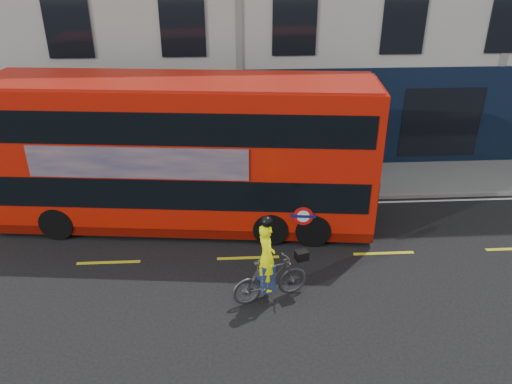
{
  "coord_description": "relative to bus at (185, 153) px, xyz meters",
  "views": [
    {
      "loc": [
        -0.49,
        -10.6,
        8.15
      ],
      "look_at": [
        0.3,
        2.73,
        1.52
      ],
      "focal_mm": 35.0,
      "sensor_mm": 36.0,
      "label": 1
    }
  ],
  "objects": [
    {
      "name": "bus",
      "position": [
        0.0,
        0.0,
        0.0
      ],
      "size": [
        11.86,
        3.89,
        4.7
      ],
      "rotation": [
        0.0,
        0.0,
        -0.11
      ],
      "color": "red",
      "rests_on": "ground"
    },
    {
      "name": "cyclist",
      "position": [
        2.28,
        -4.12,
        -1.6
      ],
      "size": [
        2.1,
        1.14,
        2.43
      ],
      "rotation": [
        0.0,
        0.0,
        0.3
      ],
      "color": "#45474A",
      "rests_on": "ground"
    },
    {
      "name": "ground",
      "position": [
        1.83,
        -3.73,
        -2.41
      ],
      "size": [
        120.0,
        120.0,
        0.0
      ],
      "primitive_type": "plane",
      "color": "black",
      "rests_on": "ground"
    },
    {
      "name": "kerb",
      "position": [
        1.83,
        1.27,
        -2.35
      ],
      "size": [
        60.0,
        0.12,
        0.13
      ],
      "primitive_type": "cube",
      "color": "slate",
      "rests_on": "ground"
    },
    {
      "name": "road_edge_line",
      "position": [
        1.83,
        0.97,
        -2.41
      ],
      "size": [
        58.0,
        0.1,
        0.01
      ],
      "primitive_type": "cube",
      "color": "silver",
      "rests_on": "ground"
    },
    {
      "name": "pavement",
      "position": [
        1.83,
        2.77,
        -2.35
      ],
      "size": [
        60.0,
        3.0,
        0.12
      ],
      "primitive_type": "cube",
      "color": "slate",
      "rests_on": "ground"
    },
    {
      "name": "lane_dashes",
      "position": [
        1.83,
        -2.23,
        -2.41
      ],
      "size": [
        58.0,
        0.12,
        0.01
      ],
      "primitive_type": null,
      "color": "gold",
      "rests_on": "ground"
    }
  ]
}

